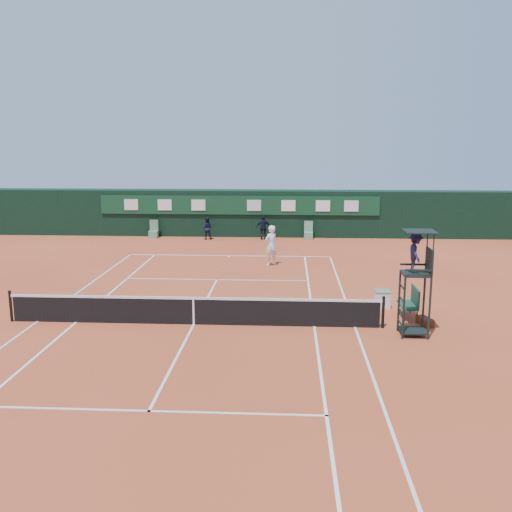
{
  "coord_description": "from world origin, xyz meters",
  "views": [
    {
      "loc": [
        3.18,
        -18.51,
        6.18
      ],
      "look_at": [
        1.8,
        6.0,
        1.2
      ],
      "focal_mm": 40.0,
      "sensor_mm": 36.0,
      "label": 1
    }
  ],
  "objects": [
    {
      "name": "tennis_net",
      "position": [
        0.0,
        0.0,
        0.51
      ],
      "size": [
        12.9,
        0.1,
        1.1
      ],
      "color": "black",
      "rests_on": "ground"
    },
    {
      "name": "cooler",
      "position": [
        6.77,
        2.44,
        0.33
      ],
      "size": [
        0.57,
        0.57,
        0.65
      ],
      "color": "white",
      "rests_on": "ground"
    },
    {
      "name": "linesman_chair_left",
      "position": [
        -5.5,
        17.48,
        0.32
      ],
      "size": [
        0.55,
        0.5,
        1.15
      ],
      "color": "#5B8C6B",
      "rests_on": "ground"
    },
    {
      "name": "player_bench",
      "position": [
        7.58,
        1.23,
        0.6
      ],
      "size": [
        0.56,
        1.2,
        1.1
      ],
      "color": "#1A432A",
      "rests_on": "ground"
    },
    {
      "name": "ball_kid_right",
      "position": [
        1.64,
        17.19,
        0.78
      ],
      "size": [
        0.94,
        0.44,
        1.56
      ],
      "primitive_type": "imported",
      "rotation": [
        0.0,
        0.0,
        3.2
      ],
      "color": "black",
      "rests_on": "ground"
    },
    {
      "name": "tennis_ball",
      "position": [
        0.02,
        8.88,
        0.03
      ],
      "size": [
        0.07,
        0.07,
        0.07
      ],
      "primitive_type": "sphere",
      "color": "yellow",
      "rests_on": "ground"
    },
    {
      "name": "tennis_bag",
      "position": [
        7.89,
        0.37,
        0.13
      ],
      "size": [
        0.51,
        0.77,
        0.27
      ],
      "primitive_type": "cube",
      "rotation": [
        0.0,
        0.0,
        0.3
      ],
      "color": "black",
      "rests_on": "ground"
    },
    {
      "name": "player",
      "position": [
        2.35,
        9.61,
        1.02
      ],
      "size": [
        0.88,
        0.85,
        2.03
      ],
      "primitive_type": "imported",
      "rotation": [
        0.0,
        0.0,
        3.86
      ],
      "color": "white",
      "rests_on": "ground"
    },
    {
      "name": "ground",
      "position": [
        0.0,
        0.0,
        0.0
      ],
      "size": [
        90.0,
        90.0,
        0.0
      ],
      "primitive_type": "plane",
      "color": "#C7532F",
      "rests_on": "ground"
    },
    {
      "name": "back_wall",
      "position": [
        0.0,
        18.74,
        1.51
      ],
      "size": [
        40.0,
        1.65,
        3.0
      ],
      "color": "black",
      "rests_on": "ground"
    },
    {
      "name": "umpire_chair",
      "position": [
        7.24,
        -0.67,
        2.46
      ],
      "size": [
        0.96,
        0.95,
        3.42
      ],
      "color": "black",
      "rests_on": "ground"
    },
    {
      "name": "ball_kid_left",
      "position": [
        -1.96,
        17.11,
        0.72
      ],
      "size": [
        0.72,
        0.57,
        1.44
      ],
      "primitive_type": "imported",
      "rotation": [
        0.0,
        0.0,
        3.18
      ],
      "color": "black",
      "rests_on": "ground"
    },
    {
      "name": "linesman_chair_right",
      "position": [
        4.5,
        17.48,
        0.32
      ],
      "size": [
        0.55,
        0.5,
        1.15
      ],
      "color": "#60936D",
      "rests_on": "ground"
    },
    {
      "name": "court_lines",
      "position": [
        0.0,
        0.0,
        0.01
      ],
      "size": [
        11.05,
        23.85,
        0.01
      ],
      "color": "white",
      "rests_on": "ground"
    }
  ]
}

